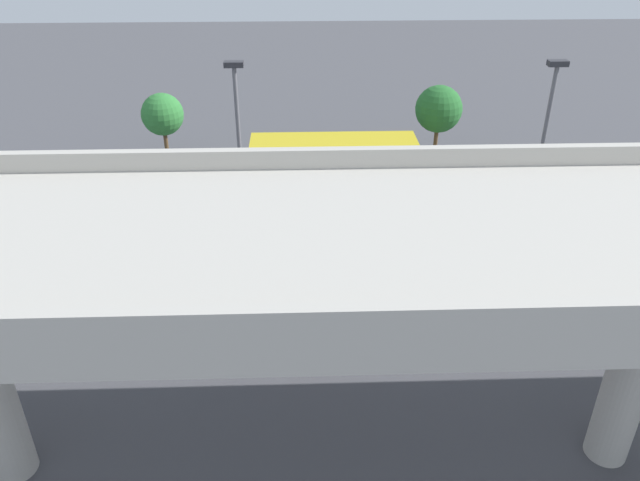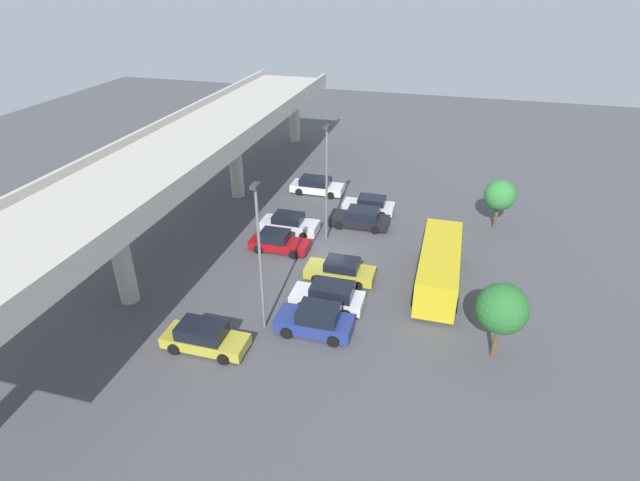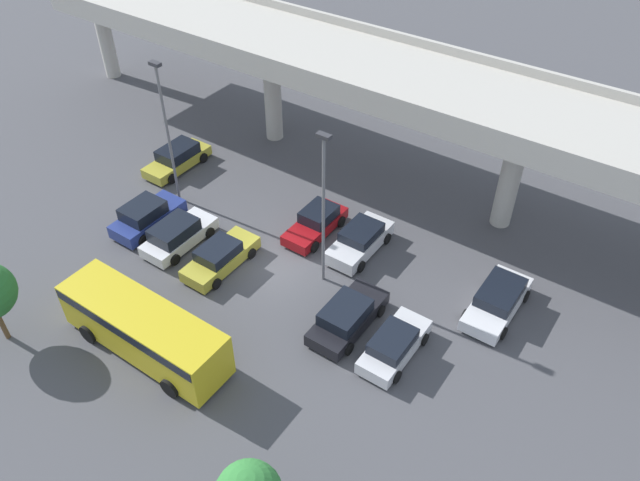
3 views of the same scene
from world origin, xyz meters
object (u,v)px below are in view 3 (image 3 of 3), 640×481
object	(u,v)px
parked_car_2	(178,234)
parked_car_7	(394,345)
parked_car_3	(220,257)
shuttle_bus	(143,327)
parked_car_6	(347,316)
parked_car_8	(498,300)
lamp_post_mid_lot	(323,202)
parked_car_5	(360,240)
parked_car_1	(147,216)
lamp_post_near_aisle	(166,126)
parked_car_0	(177,158)
parked_car_4	(316,222)

from	to	relation	value
parked_car_2	parked_car_7	world-z (taller)	parked_car_2
parked_car_3	shuttle_bus	world-z (taller)	shuttle_bus
parked_car_6	shuttle_bus	world-z (taller)	shuttle_bus
parked_car_8	parked_car_2	bearing A→B (deg)	-71.74
parked_car_8	parked_car_6	bearing A→B (deg)	-46.88
shuttle_bus	lamp_post_mid_lot	world-z (taller)	lamp_post_mid_lot
parked_car_5	parked_car_2	bearing A→B (deg)	-57.64
parked_car_1	parked_car_8	distance (m)	20.26
parked_car_3	lamp_post_mid_lot	xyz separation A→B (m)	(5.18, 2.38, 4.52)
parked_car_1	lamp_post_near_aisle	distance (m)	5.40
lamp_post_near_aisle	parked_car_6	bearing A→B (deg)	-11.23
parked_car_3	shuttle_bus	size ratio (longest dim) A/B	0.53
parked_car_8	lamp_post_mid_lot	xyz separation A→B (m)	(-8.54, -3.17, 4.50)
parked_car_2	parked_car_6	distance (m)	11.25
parked_car_2	parked_car_3	world-z (taller)	parked_car_2
parked_car_0	parked_car_5	xyz separation A→B (m)	(14.35, -0.14, -0.01)
parked_car_4	lamp_post_near_aisle	size ratio (longest dim) A/B	0.48
shuttle_bus	parked_car_4	bearing A→B (deg)	-97.46
parked_car_8	lamp_post_near_aisle	xyz separation A→B (m)	(-19.95, -2.44, 4.56)
parked_car_0	shuttle_bus	xyz separation A→B (m)	(9.87, -12.03, 0.88)
parked_car_4	parked_car_7	size ratio (longest dim) A/B	1.02
parked_car_1	lamp_post_mid_lot	size ratio (longest dim) A/B	0.49
parked_car_5	parked_car_8	distance (m)	8.17
parked_car_5	parked_car_6	xyz separation A→B (m)	(2.53, -5.24, -0.00)
parked_car_2	parked_car_5	distance (m)	10.33
parked_car_2	lamp_post_mid_lot	bearing A→B (deg)	-73.95
parked_car_0	parked_car_4	bearing A→B (deg)	88.77
parked_car_1	shuttle_bus	size ratio (longest dim) A/B	0.50
parked_car_8	shuttle_bus	world-z (taller)	shuttle_bus
parked_car_6	lamp_post_near_aisle	xyz separation A→B (m)	(-14.31, 2.84, 4.54)
parked_car_2	shuttle_bus	distance (m)	7.69
parked_car_8	lamp_post_mid_lot	distance (m)	10.16
parked_car_2	lamp_post_mid_lot	size ratio (longest dim) A/B	0.50
parked_car_1	parked_car_3	distance (m)	5.79
parked_car_2	parked_car_6	size ratio (longest dim) A/B	0.94
parked_car_8	lamp_post_mid_lot	size ratio (longest dim) A/B	0.54
parked_car_2	parked_car_8	distance (m)	17.79
parked_car_3	shuttle_bus	distance (m)	6.54
parked_car_6	parked_car_8	size ratio (longest dim) A/B	0.98
shuttle_bus	parked_car_5	bearing A→B (deg)	-110.67
parked_car_4	parked_car_7	distance (m)	9.83
parked_car_6	lamp_post_near_aisle	distance (m)	15.28
shuttle_bus	lamp_post_mid_lot	bearing A→B (deg)	-115.14
parked_car_2	parked_car_3	distance (m)	3.17
parked_car_1	parked_car_4	xyz separation A→B (m)	(8.40, 5.30, -0.11)
shuttle_bus	lamp_post_mid_lot	distance (m)	10.33
parked_car_0	parked_car_4	distance (m)	11.41
lamp_post_mid_lot	parked_car_4	bearing A→B (deg)	130.38
lamp_post_near_aisle	parked_car_5	bearing A→B (deg)	11.49
parked_car_4	lamp_post_mid_lot	world-z (taller)	lamp_post_mid_lot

